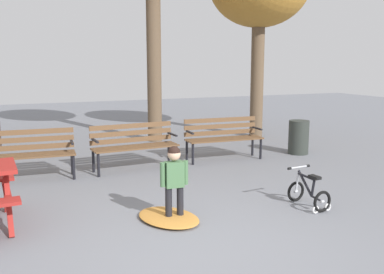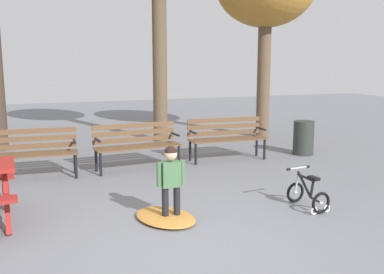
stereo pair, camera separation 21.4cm
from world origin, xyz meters
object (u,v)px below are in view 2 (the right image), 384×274
Objects in this scene: park_bench_far_left at (29,149)px; park_bench_right at (226,135)px; trash_bin at (303,138)px; kids_bicycle at (308,194)px; child_standing at (171,178)px; park_bench_left at (137,142)px.

park_bench_far_left is 3.80m from park_bench_right.
park_bench_right is at bearing 174.59° from trash_bin.
trash_bin is (2.04, 2.97, 0.17)m from kids_bicycle.
child_standing is (1.63, -2.80, 0.05)m from park_bench_far_left.
trash_bin is at bearing -1.14° from park_bench_left.
kids_bicycle is at bearing -7.43° from child_standing.
kids_bicycle is at bearing -94.80° from park_bench_right.
park_bench_left is at bearing 84.68° from child_standing.
trash_bin is (5.58, -0.08, -0.14)m from park_bench_far_left.
park_bench_right is 2.21× the size of trash_bin.
trash_bin is at bearing 55.46° from kids_bicycle.
park_bench_left is at bearing 118.46° from kids_bicycle.
park_bench_right is 1.79m from trash_bin.
park_bench_far_left and park_bench_left have the same top height.
park_bench_far_left is at bearing 139.23° from kids_bicycle.
child_standing is (-2.17, -2.89, 0.05)m from park_bench_right.
park_bench_far_left reaches higher than trash_bin.
park_bench_far_left is 4.68m from kids_bicycle.
park_bench_right is at bearing 1.29° from park_bench_far_left.
park_bench_right is at bearing 2.84° from park_bench_left.
park_bench_right reaches higher than kids_bicycle.
park_bench_left is 3.69m from trash_bin.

